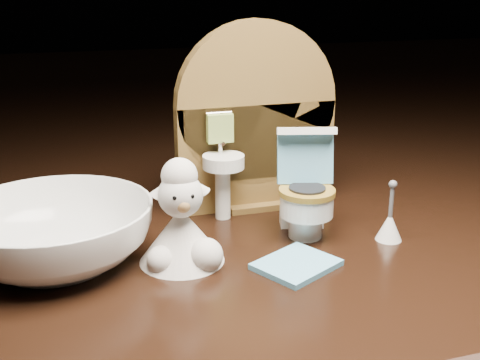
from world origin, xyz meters
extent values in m
cube|color=black|center=(0.00, 0.00, -0.05)|extent=(2.50, 2.50, 0.10)
cube|color=brown|center=(0.00, 0.07, 0.04)|extent=(0.13, 0.02, 0.09)
cylinder|color=brown|center=(0.00, 0.07, 0.09)|extent=(0.13, 0.02, 0.13)
cube|color=brown|center=(0.00, 0.07, 0.00)|extent=(0.05, 0.04, 0.01)
cylinder|color=white|center=(-0.03, 0.05, 0.02)|extent=(0.01, 0.01, 0.04)
cylinder|color=white|center=(-0.03, 0.04, 0.05)|extent=(0.03, 0.03, 0.01)
cylinder|color=silver|center=(-0.03, 0.05, 0.06)|extent=(0.00, 0.00, 0.01)
cube|color=#8BA54B|center=(-0.03, 0.05, 0.07)|extent=(0.02, 0.01, 0.02)
cube|color=brown|center=(0.04, 0.06, 0.05)|extent=(0.02, 0.01, 0.02)
cylinder|color=#F5EEC9|center=(0.04, 0.05, 0.05)|extent=(0.02, 0.02, 0.02)
cylinder|color=white|center=(0.01, -0.01, 0.01)|extent=(0.02, 0.02, 0.02)
cylinder|color=white|center=(0.01, -0.01, 0.03)|extent=(0.04, 0.04, 0.02)
cylinder|color=olive|center=(0.01, -0.01, 0.04)|extent=(0.04, 0.04, 0.00)
cube|color=white|center=(0.02, 0.01, 0.02)|extent=(0.04, 0.02, 0.05)
cube|color=#5EA8CC|center=(0.02, 0.01, 0.06)|extent=(0.04, 0.02, 0.04)
cube|color=white|center=(0.02, 0.00, 0.08)|extent=(0.04, 0.02, 0.01)
cylinder|color=#9FA63A|center=(0.03, 0.01, 0.05)|extent=(0.01, 0.01, 0.01)
cube|color=#5EA8CC|center=(-0.01, -0.05, 0.00)|extent=(0.06, 0.06, 0.00)
cone|color=white|center=(0.07, -0.03, 0.01)|extent=(0.02, 0.02, 0.02)
cylinder|color=#59595B|center=(0.07, -0.03, 0.03)|extent=(0.00, 0.00, 0.02)
sphere|color=#59595B|center=(0.07, -0.03, 0.04)|extent=(0.01, 0.01, 0.01)
cone|color=beige|center=(-0.08, -0.02, 0.02)|extent=(0.06, 0.06, 0.04)
sphere|color=beige|center=(-0.07, -0.03, 0.01)|extent=(0.02, 0.02, 0.02)
sphere|color=beige|center=(-0.10, -0.03, 0.01)|extent=(0.02, 0.02, 0.02)
sphere|color=silver|center=(-0.08, -0.02, 0.05)|extent=(0.03, 0.03, 0.03)
sphere|color=#B08149|center=(-0.08, -0.03, 0.04)|extent=(0.01, 0.01, 0.01)
sphere|color=beige|center=(-0.08, -0.02, 0.06)|extent=(0.02, 0.02, 0.02)
cone|color=silver|center=(-0.09, -0.02, 0.05)|extent=(0.01, 0.01, 0.01)
cone|color=silver|center=(-0.07, -0.02, 0.05)|extent=(0.01, 0.01, 0.01)
sphere|color=black|center=(-0.09, -0.03, 0.05)|extent=(0.00, 0.00, 0.00)
sphere|color=black|center=(-0.08, -0.03, 0.05)|extent=(0.00, 0.00, 0.00)
imported|color=white|center=(-0.16, 0.00, 0.02)|extent=(0.13, 0.13, 0.04)
camera|label=1|loc=(-0.15, -0.38, 0.18)|focal=45.00mm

